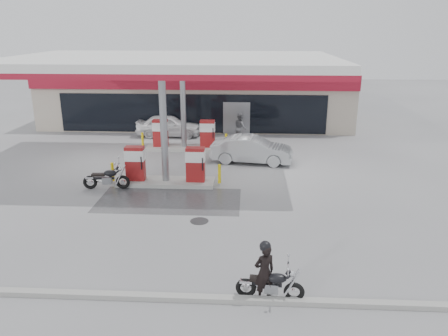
% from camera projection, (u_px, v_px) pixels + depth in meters
% --- Properties ---
extents(ground, '(90.00, 90.00, 0.00)m').
position_uv_depth(ground, '(158.00, 200.00, 18.49)').
color(ground, gray).
rests_on(ground, ground).
extents(wet_patch, '(6.00, 3.00, 0.00)m').
position_uv_depth(wet_patch, '(169.00, 200.00, 18.46)').
color(wet_patch, '#4C4C4F').
rests_on(wet_patch, ground).
extents(drain_cover, '(0.70, 0.70, 0.01)m').
position_uv_depth(drain_cover, '(199.00, 221.00, 16.48)').
color(drain_cover, '#38383A').
rests_on(drain_cover, ground).
extents(kerb, '(28.00, 0.25, 0.15)m').
position_uv_depth(kerb, '(106.00, 295.00, 11.82)').
color(kerb, gray).
rests_on(kerb, ground).
extents(store_building, '(22.00, 8.22, 4.00)m').
position_uv_depth(store_building, '(199.00, 96.00, 32.99)').
color(store_building, '#AFA292').
rests_on(store_building, ground).
extents(canopy, '(16.00, 10.02, 5.51)m').
position_uv_depth(canopy, '(173.00, 63.00, 21.60)').
color(canopy, silver).
rests_on(canopy, ground).
extents(pump_island_near, '(5.14, 1.30, 1.78)m').
position_uv_depth(pump_island_near, '(166.00, 169.00, 20.17)').
color(pump_island_near, '#9E9E99').
rests_on(pump_island_near, ground).
extents(pump_island_far, '(5.14, 1.30, 1.78)m').
position_uv_depth(pump_island_far, '(184.00, 138.00, 25.86)').
color(pump_island_far, '#9E9E99').
rests_on(pump_island_far, ground).
extents(main_motorcycle, '(1.86, 0.71, 0.95)m').
position_uv_depth(main_motorcycle, '(271.00, 285.00, 11.67)').
color(main_motorcycle, black).
rests_on(main_motorcycle, ground).
extents(biker_main, '(0.70, 0.60, 1.62)m').
position_uv_depth(biker_main, '(264.00, 272.00, 11.57)').
color(biker_main, black).
rests_on(biker_main, ground).
extents(parked_motorcycle, '(2.11, 0.81, 1.08)m').
position_uv_depth(parked_motorcycle, '(107.00, 179.00, 19.62)').
color(parked_motorcycle, black).
rests_on(parked_motorcycle, ground).
extents(sedan_white, '(4.28, 1.77, 1.45)m').
position_uv_depth(sedan_white, '(168.00, 125.00, 28.97)').
color(sedan_white, white).
rests_on(sedan_white, ground).
extents(attendant, '(0.95, 1.07, 1.85)m').
position_uv_depth(attendant, '(240.00, 128.00, 27.47)').
color(attendant, slate).
rests_on(attendant, ground).
extents(hatchback_silver, '(4.51, 2.08, 1.43)m').
position_uv_depth(hatchback_silver, '(252.00, 150.00, 23.37)').
color(hatchback_silver, '#A2A6AA').
rests_on(hatchback_silver, ground).
extents(parked_car_left, '(4.58, 2.39, 1.27)m').
position_uv_depth(parked_car_left, '(124.00, 118.00, 31.86)').
color(parked_car_left, black).
rests_on(parked_car_left, ground).
extents(parked_car_right, '(4.30, 2.02, 1.19)m').
position_uv_depth(parked_car_right, '(258.00, 120.00, 31.35)').
color(parked_car_right, '#501113').
rests_on(parked_car_right, ground).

